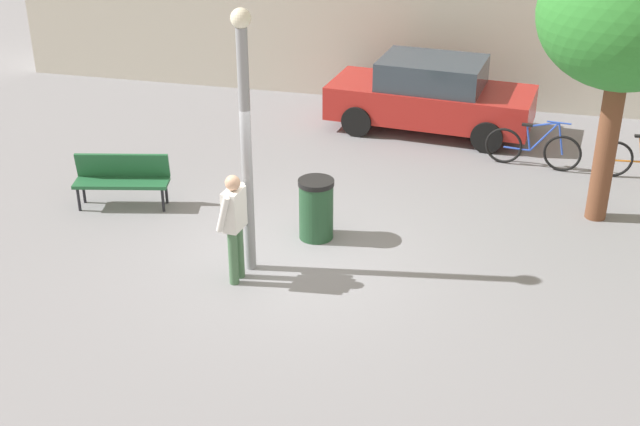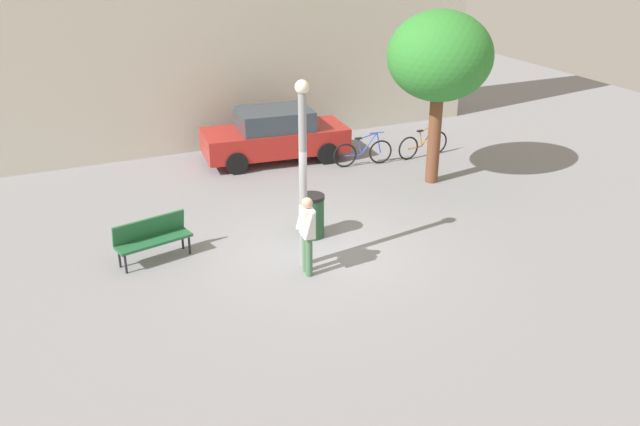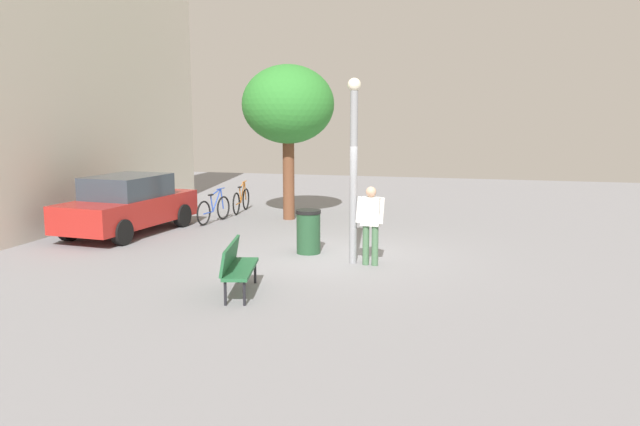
% 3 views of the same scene
% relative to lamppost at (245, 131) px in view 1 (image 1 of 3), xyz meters
% --- Properties ---
extents(ground_plane, '(36.00, 36.00, 0.00)m').
position_rel_lamppost_xyz_m(ground_plane, '(0.56, 0.42, -2.19)').
color(ground_plane, gray).
extents(lamppost, '(0.28, 0.28, 3.90)m').
position_rel_lamppost_xyz_m(lamppost, '(0.00, 0.00, 0.00)').
color(lamppost, gray).
rests_on(lamppost, ground_plane).
extents(person_by_lamppost, '(0.32, 0.61, 1.67)m').
position_rel_lamppost_xyz_m(person_by_lamppost, '(-0.09, -0.39, -1.22)').
color(person_by_lamppost, '#47704C').
rests_on(person_by_lamppost, ground_plane).
extents(park_bench, '(1.67, 0.82, 0.92)m').
position_rel_lamppost_xyz_m(park_bench, '(-2.80, 1.55, -1.64)').
color(park_bench, '#236038').
rests_on(park_bench, ground_plane).
extents(plaza_tree, '(2.71, 2.71, 4.58)m').
position_rel_lamppost_xyz_m(plaza_tree, '(5.11, 3.00, 1.20)').
color(plaza_tree, brown).
rests_on(plaza_tree, ground_plane).
extents(bicycle_blue, '(1.80, 0.28, 0.97)m').
position_rel_lamppost_xyz_m(bicycle_blue, '(4.02, 4.96, -1.81)').
color(bicycle_blue, black).
rests_on(bicycle_blue, ground_plane).
extents(parked_car_red, '(4.35, 2.14, 1.55)m').
position_rel_lamppost_xyz_m(parked_car_red, '(1.86, 6.46, -1.41)').
color(parked_car_red, '#AD231E').
rests_on(parked_car_red, ground_plane).
extents(trash_bin, '(0.57, 0.57, 1.00)m').
position_rel_lamppost_xyz_m(trash_bin, '(0.71, 1.18, -1.68)').
color(trash_bin, '#234C2D').
rests_on(trash_bin, ground_plane).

